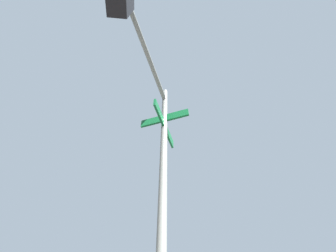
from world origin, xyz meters
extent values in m
cylinder|color=slate|center=(-6.51, -7.16, 3.04)|extent=(0.12, 0.12, 6.08)
cylinder|color=slate|center=(-6.11, -6.20, 5.68)|extent=(0.88, 1.96, 0.09)
cube|color=black|center=(-5.71, -5.24, 5.23)|extent=(0.28, 0.28, 0.80)
cube|color=#0F5128|center=(-6.51, -7.16, 4.77)|extent=(0.46, 1.03, 0.20)
cube|color=#0F5128|center=(-6.51, -7.16, 4.99)|extent=(0.94, 0.42, 0.20)
camera|label=1|loc=(-6.37, -4.73, 1.68)|focal=21.82mm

